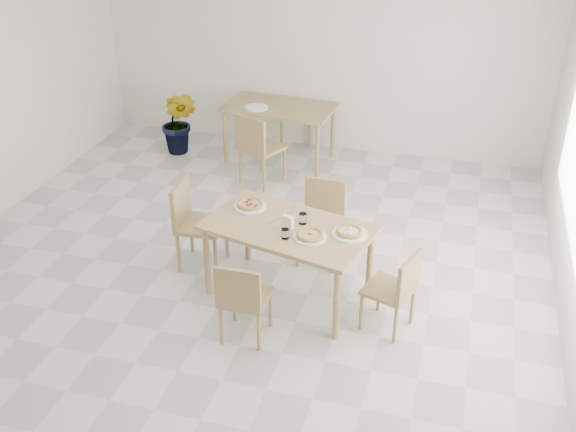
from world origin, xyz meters
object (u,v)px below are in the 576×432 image
(plate_mushroom, at_px, (349,234))
(chair_north, at_px, (322,215))
(napkin_holder, at_px, (288,223))
(potted_plant, at_px, (179,122))
(pizza_pepperoni, at_px, (250,204))
(plate_pepperoni, at_px, (250,206))
(pizza_mushroom, at_px, (349,232))
(second_table, at_px, (279,112))
(chair_back_s, at_px, (257,145))
(main_table, at_px, (288,234))
(tumbler_a, at_px, (303,219))
(chair_back_n, at_px, (298,103))
(chair_west, at_px, (193,218))
(plate_margherita, at_px, (310,237))
(pizza_margherita, at_px, (310,235))
(tumbler_b, at_px, (285,234))
(plate_empty, at_px, (257,108))
(chair_south, at_px, (242,297))
(chair_east, at_px, (397,287))

(plate_mushroom, bearing_deg, chair_north, 119.01)
(napkin_holder, height_order, potted_plant, potted_plant)
(chair_north, relative_size, pizza_pepperoni, 3.14)
(plate_pepperoni, relative_size, pizza_mushroom, 0.98)
(chair_north, distance_m, potted_plant, 3.20)
(second_table, relative_size, chair_back_s, 1.60)
(main_table, relative_size, chair_back_s, 1.77)
(tumbler_a, height_order, chair_back_n, chair_back_n)
(chair_west, distance_m, plate_margherita, 1.38)
(chair_north, height_order, plate_mushroom, chair_north)
(plate_pepperoni, xyz_separation_m, pizza_margherita, (0.67, -0.39, 0.02))
(main_table, distance_m, plate_margherita, 0.29)
(tumbler_b, height_order, second_table, tumbler_b)
(chair_west, bearing_deg, plate_empty, -0.03)
(tumbler_b, distance_m, potted_plant, 3.82)
(chair_south, bearing_deg, chair_back_s, -74.54)
(main_table, height_order, chair_south, chair_south)
(potted_plant, bearing_deg, tumbler_a, -48.28)
(chair_east, distance_m, tumbler_b, 1.05)
(main_table, distance_m, tumbler_a, 0.20)
(napkin_holder, bearing_deg, plate_mushroom, 28.16)
(pizza_pepperoni, height_order, second_table, pizza_pepperoni)
(pizza_pepperoni, bearing_deg, plate_mushroom, -13.83)
(tumbler_b, distance_m, second_table, 3.32)
(chair_south, height_order, chair_back_n, chair_back_n)
(chair_back_n, bearing_deg, chair_east, -73.31)
(napkin_holder, bearing_deg, pizza_mushroom, 28.16)
(chair_south, height_order, pizza_margherita, pizza_margherita)
(chair_east, xyz_separation_m, tumbler_b, (-0.99, 0.03, 0.35))
(second_table, distance_m, plate_empty, 0.32)
(plate_mushroom, relative_size, napkin_holder, 2.40)
(chair_north, distance_m, tumbler_b, 1.00)
(tumbler_b, bearing_deg, plate_empty, 112.39)
(tumbler_a, bearing_deg, pizza_margherita, -61.72)
(pizza_mushroom, bearing_deg, chair_back_n, 111.45)
(main_table, height_order, napkin_holder, napkin_holder)
(chair_north, bearing_deg, tumbler_a, -90.68)
(chair_back_n, bearing_deg, chair_back_s, -102.64)
(chair_west, bearing_deg, chair_back_n, -6.07)
(main_table, distance_m, plate_mushroom, 0.56)
(chair_north, distance_m, plate_empty, 2.47)
(main_table, xyz_separation_m, chair_east, (1.02, -0.23, -0.22))
(main_table, relative_size, pizza_pepperoni, 6.10)
(plate_margherita, bearing_deg, plate_mushroom, 24.79)
(chair_west, height_order, second_table, chair_west)
(plate_mushroom, bearing_deg, pizza_mushroom, 178.21)
(pizza_mushroom, distance_m, potted_plant, 4.01)
(napkin_holder, xyz_separation_m, potted_plant, (-2.32, 2.84, -0.37))
(napkin_holder, bearing_deg, potted_plant, 152.54)
(chair_west, distance_m, pizza_margherita, 1.38)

